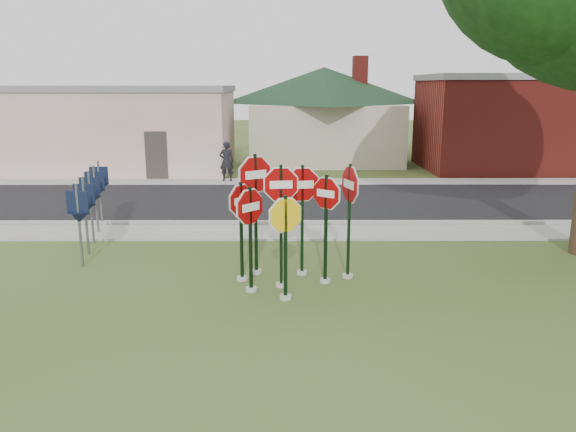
{
  "coord_description": "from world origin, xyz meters",
  "views": [
    {
      "loc": [
        -0.14,
        -10.3,
        4.22
      ],
      "look_at": [
        -0.1,
        2.0,
        1.35
      ],
      "focal_mm": 35.0,
      "sensor_mm": 36.0,
      "label": 1
    }
  ],
  "objects_px": {
    "stop_sign_yellow": "(285,236)",
    "pedestrian": "(227,161)",
    "stop_sign_center": "(281,209)",
    "stop_sign_left": "(250,226)"
  },
  "relations": [
    {
      "from": "stop_sign_yellow",
      "to": "pedestrian",
      "type": "xyz_separation_m",
      "value": [
        -2.61,
        14.01,
        -0.39
      ]
    },
    {
      "from": "stop_sign_center",
      "to": "stop_sign_left",
      "type": "xyz_separation_m",
      "value": [
        -0.63,
        -0.27,
        -0.29
      ]
    },
    {
      "from": "stop_sign_center",
      "to": "stop_sign_yellow",
      "type": "bearing_deg",
      "value": -82.66
    },
    {
      "from": "stop_sign_yellow",
      "to": "stop_sign_center",
      "type": "bearing_deg",
      "value": 97.34
    },
    {
      "from": "stop_sign_center",
      "to": "pedestrian",
      "type": "bearing_deg",
      "value": 100.75
    },
    {
      "from": "stop_sign_left",
      "to": "pedestrian",
      "type": "xyz_separation_m",
      "value": [
        -1.89,
        13.56,
        -0.48
      ]
    },
    {
      "from": "pedestrian",
      "to": "stop_sign_center",
      "type": "bearing_deg",
      "value": 90.43
    },
    {
      "from": "stop_sign_left",
      "to": "pedestrian",
      "type": "bearing_deg",
      "value": 97.95
    },
    {
      "from": "stop_sign_center",
      "to": "pedestrian",
      "type": "relative_size",
      "value": 1.56
    },
    {
      "from": "stop_sign_center",
      "to": "pedestrian",
      "type": "height_order",
      "value": "stop_sign_center"
    }
  ]
}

